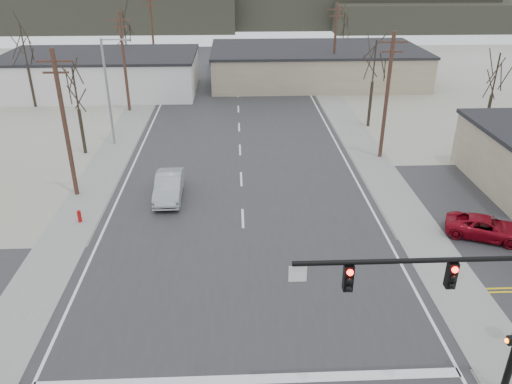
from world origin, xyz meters
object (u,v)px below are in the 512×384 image
traffic_signal_mast (478,296)px  car_parked_red (486,228)px  car_far_a (265,64)px  sedan_crossing (169,186)px  fire_hydrant (79,216)px  car_far_b (218,62)px

traffic_signal_mast → car_parked_red: 13.60m
car_far_a → sedan_crossing: bearing=74.5°
car_far_a → car_parked_red: bearing=99.6°
sedan_crossing → traffic_signal_mast: bearing=-54.5°
fire_hydrant → car_far_a: car_far_a is taller
sedan_crossing → car_far_b: bearing=85.8°
car_far_b → car_parked_red: size_ratio=1.00×
traffic_signal_mast → car_far_b: bearing=100.1°
sedan_crossing → car_parked_red: sedan_crossing is taller
traffic_signal_mast → sedan_crossing: (-12.87, 17.41, -3.80)m
sedan_crossing → car_parked_red: bearing=-18.5°
sedan_crossing → car_far_a: 41.18m
traffic_signal_mast → car_far_b: (-10.52, 59.00, -3.85)m
fire_hydrant → car_parked_red: car_parked_red is taller
sedan_crossing → car_far_b: (2.35, 41.59, -0.05)m
car_far_b → car_parked_red: 50.60m
fire_hydrant → car_far_b: size_ratio=0.19×
traffic_signal_mast → car_parked_red: size_ratio=1.97×
car_far_a → car_parked_red: car_far_a is taller
sedan_crossing → car_far_a: sedan_crossing is taller
car_far_a → car_parked_red: 47.43m
fire_hydrant → sedan_crossing: bearing=31.5°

